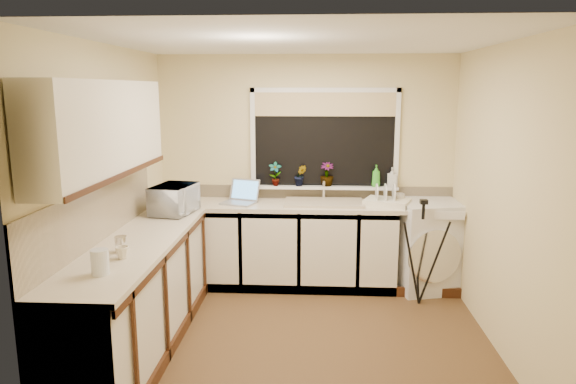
{
  "coord_description": "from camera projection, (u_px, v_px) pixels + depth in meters",
  "views": [
    {
      "loc": [
        0.14,
        -4.22,
        2.09
      ],
      "look_at": [
        -0.14,
        0.55,
        1.15
      ],
      "focal_mm": 32.85,
      "sensor_mm": 36.0,
      "label": 1
    }
  ],
  "objects": [
    {
      "name": "floor",
      "position": [
        301.0,
        335.0,
        4.55
      ],
      "size": [
        3.2,
        3.2,
        0.0
      ],
      "primitive_type": "plane",
      "color": "brown",
      "rests_on": "ground"
    },
    {
      "name": "ceiling",
      "position": [
        302.0,
        41.0,
        4.07
      ],
      "size": [
        3.2,
        3.2,
        0.0
      ],
      "primitive_type": "plane",
      "rotation": [
        3.14,
        0.0,
        0.0
      ],
      "color": "white",
      "rests_on": "ground"
    },
    {
      "name": "wall_back",
      "position": [
        306.0,
        169.0,
        5.78
      ],
      "size": [
        3.2,
        0.0,
        3.2
      ],
      "primitive_type": "plane",
      "rotation": [
        1.57,
        0.0,
        0.0
      ],
      "color": "beige",
      "rests_on": "ground"
    },
    {
      "name": "wall_front",
      "position": [
        292.0,
        252.0,
        2.84
      ],
      "size": [
        3.2,
        0.0,
        3.2
      ],
      "primitive_type": "plane",
      "rotation": [
        -1.57,
        0.0,
        0.0
      ],
      "color": "beige",
      "rests_on": "ground"
    },
    {
      "name": "wall_left",
      "position": [
        110.0,
        194.0,
        4.4
      ],
      "size": [
        0.0,
        3.0,
        3.0
      ],
      "primitive_type": "plane",
      "rotation": [
        1.57,
        0.0,
        1.57
      ],
      "color": "beige",
      "rests_on": "ground"
    },
    {
      "name": "wall_right",
      "position": [
        501.0,
        198.0,
        4.22
      ],
      "size": [
        0.0,
        3.0,
        3.0
      ],
      "primitive_type": "plane",
      "rotation": [
        1.57,
        0.0,
        -1.57
      ],
      "color": "beige",
      "rests_on": "ground"
    },
    {
      "name": "base_cabinet_back",
      "position": [
        274.0,
        246.0,
        5.66
      ],
      "size": [
        2.55,
        0.6,
        0.86
      ],
      "primitive_type": "cube",
      "color": "silver",
      "rests_on": "floor"
    },
    {
      "name": "base_cabinet_left",
      "position": [
        138.0,
        298.0,
        4.24
      ],
      "size": [
        0.54,
        2.4,
        0.86
      ],
      "primitive_type": "cube",
      "color": "silver",
      "rests_on": "floor"
    },
    {
      "name": "worktop_back",
      "position": [
        305.0,
        205.0,
        5.55
      ],
      "size": [
        3.2,
        0.6,
        0.04
      ],
      "primitive_type": "cube",
      "color": "beige",
      "rests_on": "base_cabinet_back"
    },
    {
      "name": "worktop_left",
      "position": [
        135.0,
        245.0,
        4.16
      ],
      "size": [
        0.6,
        2.4,
        0.04
      ],
      "primitive_type": "cube",
      "color": "beige",
      "rests_on": "base_cabinet_left"
    },
    {
      "name": "upper_cabinet",
      "position": [
        102.0,
        129.0,
        3.84
      ],
      "size": [
        0.28,
        1.9,
        0.7
      ],
      "primitive_type": "cube",
      "color": "silver",
      "rests_on": "wall_left"
    },
    {
      "name": "splashback_left",
      "position": [
        98.0,
        214.0,
        4.12
      ],
      "size": [
        0.02,
        2.4,
        0.45
      ],
      "primitive_type": "cube",
      "color": "beige",
      "rests_on": "wall_left"
    },
    {
      "name": "splashback_back",
      "position": [
        306.0,
        192.0,
        5.82
      ],
      "size": [
        3.2,
        0.02,
        0.14
      ],
      "primitive_type": "cube",
      "color": "beige",
      "rests_on": "wall_back"
    },
    {
      "name": "window_glass",
      "position": [
        324.0,
        139.0,
        5.69
      ],
      "size": [
        1.5,
        0.02,
        1.0
      ],
      "primitive_type": "cube",
      "color": "black",
      "rests_on": "wall_back"
    },
    {
      "name": "window_blind",
      "position": [
        325.0,
        104.0,
        5.59
      ],
      "size": [
        1.5,
        0.02,
        0.25
      ],
      "primitive_type": "cube",
      "color": "tan",
      "rests_on": "wall_back"
    },
    {
      "name": "windowsill",
      "position": [
        324.0,
        187.0,
        5.74
      ],
      "size": [
        1.6,
        0.14,
        0.03
      ],
      "primitive_type": "cube",
      "color": "white",
      "rests_on": "wall_back"
    },
    {
      "name": "sink",
      "position": [
        324.0,
        203.0,
        5.53
      ],
      "size": [
        0.82,
        0.46,
        0.03
      ],
      "primitive_type": "cube",
      "color": "tan",
      "rests_on": "worktop_back"
    },
    {
      "name": "faucet",
      "position": [
        324.0,
        189.0,
        5.69
      ],
      "size": [
        0.03,
        0.03,
        0.24
      ],
      "primitive_type": "cylinder",
      "color": "silver",
      "rests_on": "worktop_back"
    },
    {
      "name": "washing_machine",
      "position": [
        428.0,
        245.0,
        5.56
      ],
      "size": [
        0.79,
        0.77,
        0.94
      ],
      "primitive_type": "cube",
      "rotation": [
        0.0,
        0.0,
        0.23
      ],
      "color": "silver",
      "rests_on": "floor"
    },
    {
      "name": "laptop",
      "position": [
        241.0,
        197.0,
        5.58
      ],
      "size": [
        0.42,
        0.42,
        0.24
      ],
      "rotation": [
        0.0,
        0.0,
        -0.33
      ],
      "color": "#9FA0A7",
      "rests_on": "worktop_back"
    },
    {
      "name": "kettle",
      "position": [
        171.0,
        207.0,
        4.96
      ],
      "size": [
        0.14,
        0.14,
        0.19
      ],
      "primitive_type": "cylinder",
      "color": "silver",
      "rests_on": "worktop_left"
    },
    {
      "name": "dish_rack",
      "position": [
        387.0,
        202.0,
        5.45
      ],
      "size": [
        0.53,
        0.46,
        0.07
      ],
      "primitive_type": "cube",
      "rotation": [
        0.0,
        0.0,
        -0.36
      ],
      "color": "#EEE9CE",
      "rests_on": "worktop_back"
    },
    {
      "name": "tripod",
      "position": [
        421.0,
        253.0,
        5.11
      ],
      "size": [
        0.66,
        0.66,
        1.05
      ],
      "primitive_type": null,
      "rotation": [
        0.0,
        0.0,
        -0.39
      ],
      "color": "black",
      "rests_on": "floor"
    },
    {
      "name": "glass_jug",
      "position": [
        100.0,
        262.0,
        3.42
      ],
      "size": [
        0.12,
        0.12,
        0.17
      ],
      "primitive_type": "cylinder",
      "color": "silver",
      "rests_on": "worktop_left"
    },
    {
      "name": "steel_jar",
      "position": [
        121.0,
        244.0,
        3.89
      ],
      "size": [
        0.09,
        0.09,
        0.12
      ],
      "primitive_type": "cylinder",
      "color": "silver",
      "rests_on": "worktop_left"
    },
    {
      "name": "microwave",
      "position": [
        174.0,
        199.0,
        5.09
      ],
      "size": [
        0.42,
        0.55,
        0.28
      ],
      "primitive_type": "imported",
      "rotation": [
        0.0,
        0.0,
        1.41
      ],
      "color": "white",
      "rests_on": "worktop_left"
    },
    {
      "name": "plant_a",
      "position": [
        275.0,
        174.0,
        5.7
      ],
      "size": [
        0.14,
        0.1,
        0.26
      ],
      "primitive_type": "imported",
      "rotation": [
        0.0,
        0.0,
        0.04
      ],
      "color": "#999999",
      "rests_on": "windowsill"
    },
    {
      "name": "plant_b",
      "position": [
        300.0,
        176.0,
        5.69
      ],
      "size": [
        0.14,
        0.11,
        0.23
      ],
      "primitive_type": "imported",
      "rotation": [
        0.0,
        0.0,
        0.1
      ],
      "color": "#999999",
      "rests_on": "windowsill"
    },
    {
      "name": "plant_c",
      "position": [
        327.0,
        174.0,
        5.7
      ],
      "size": [
        0.15,
        0.15,
        0.26
      ],
      "primitive_type": "imported",
      "rotation": [
        0.0,
        0.0,
        0.05
      ],
      "color": "#999999",
      "rests_on": "windowsill"
    },
    {
      "name": "soap_bottle_green",
      "position": [
        376.0,
        176.0,
        5.65
      ],
      "size": [
        0.09,
        0.09,
        0.24
      ],
      "primitive_type": "imported",
      "rotation": [
        0.0,
        0.0,
        0.02
      ],
      "color": "green",
      "rests_on": "windowsill"
    },
    {
      "name": "soap_bottle_clear",
      "position": [
        392.0,
        177.0,
        5.65
      ],
      "size": [
        0.1,
        0.1,
        0.21
      ],
      "primitive_type": "imported",
      "rotation": [
        0.0,
        0.0,
        -0.07
      ],
      "color": "#999999",
      "rests_on": "windowsill"
    },
    {
      "name": "cup_back",
      "position": [
        398.0,
        199.0,
        5.53
      ],
      "size": [
        0.14,
        0.14,
        0.11
      ],
      "primitive_type": "imported",
      "rotation": [
        0.0,
        0.0,
        -0.01
      ],
      "color": "beige",
      "rests_on": "worktop_back"
    },
    {
      "name": "cup_left",
      "position": [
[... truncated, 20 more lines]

